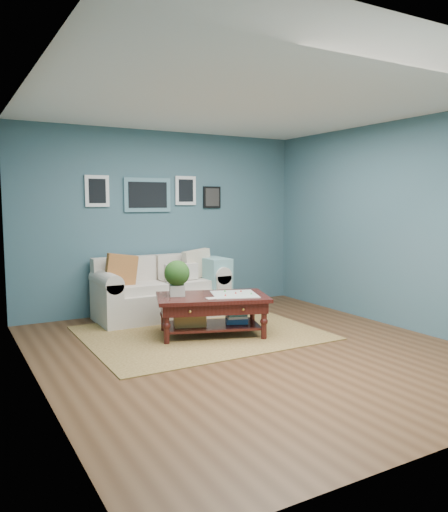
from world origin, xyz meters
TOP-DOWN VIEW (x-y plane):
  - room_shell at (-0.00, 0.06)m, footprint 5.00×5.02m
  - area_rug at (-0.17, 0.95)m, footprint 2.81×2.25m
  - loveseat at (-0.18, 2.03)m, footprint 1.88×0.86m
  - coffee_table at (-0.15, 0.82)m, footprint 1.53×1.18m

SIDE VIEW (x-z plane):
  - area_rug at x=-0.17m, z-range 0.00..0.01m
  - loveseat at x=-0.18m, z-range -0.09..0.88m
  - coffee_table at x=-0.15m, z-range -0.05..0.89m
  - room_shell at x=0.00m, z-range 0.01..2.71m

